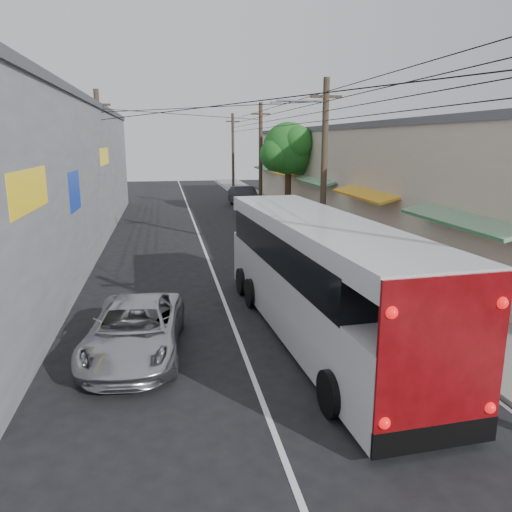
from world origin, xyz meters
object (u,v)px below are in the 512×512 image
Objects in this scene: parked_car_far at (244,196)px; pedestrian_far at (370,251)px; parked_car_mid at (251,208)px; coach_bus at (317,276)px; parked_suv at (284,227)px; jeepney at (135,330)px; pedestrian_near at (328,239)px.

pedestrian_far reaches higher than parked_car_far.
parked_car_mid is at bearing -69.69° from pedestrian_far.
coach_bus reaches higher than parked_suv.
parked_car_far is 22.06m from pedestrian_far.
parked_suv is (2.21, 12.95, -0.90)m from coach_bus.
parked_suv is 1.39× the size of parked_car_mid.
parked_car_mid is at bearing 78.18° from jeepney.
pedestrian_far reaches higher than jeepney.
parked_suv reaches higher than parked_car_mid.
parked_car_far is at bearing 81.62° from coach_bus.
pedestrian_far is (9.07, 6.57, 0.26)m from jeepney.
coach_bus is 2.06× the size of parked_suv.
parked_suv is 3.40× the size of pedestrian_near.
coach_bus is 9.19m from pedestrian_near.
coach_bus is 7.09× the size of pedestrian_far.
coach_bus is 5.04m from jeepney.
parked_car_far is (0.21, 15.10, -0.01)m from parked_suv.
parked_car_mid is at bearing 81.48° from coach_bus.
pedestrian_near is at bearing 65.98° from coach_bus.
coach_bus is at bearing -99.90° from parked_suv.
pedestrian_far is at bearing -78.80° from parked_car_mid.
jeepney is at bearing -177.64° from coach_bus.
pedestrian_near is at bearing -56.99° from pedestrian_far.
parked_car_mid is at bearing -99.27° from parked_car_far.
parked_car_far reaches higher than jeepney.
parked_suv is at bearing -95.62° from parked_car_far.
pedestrian_near is (1.28, -13.33, 0.26)m from parked_car_mid.
pedestrian_near is (3.22, 8.58, -0.77)m from coach_bus.
parked_car_far is at bearing -89.58° from pedestrian_near.
pedestrian_near reaches higher than parked_car_mid.
parked_car_far is 2.95× the size of pedestrian_near.
pedestrian_near reaches higher than parked_car_far.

